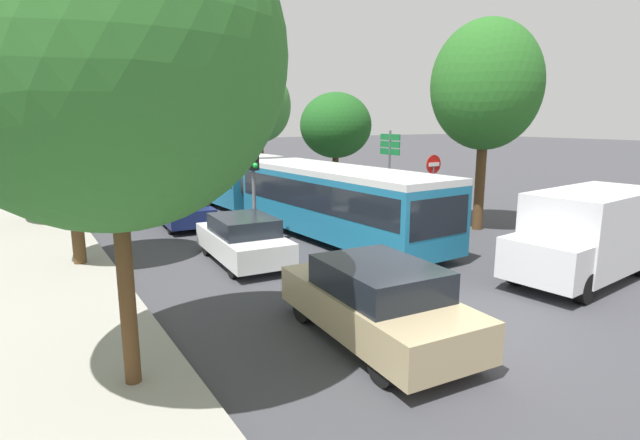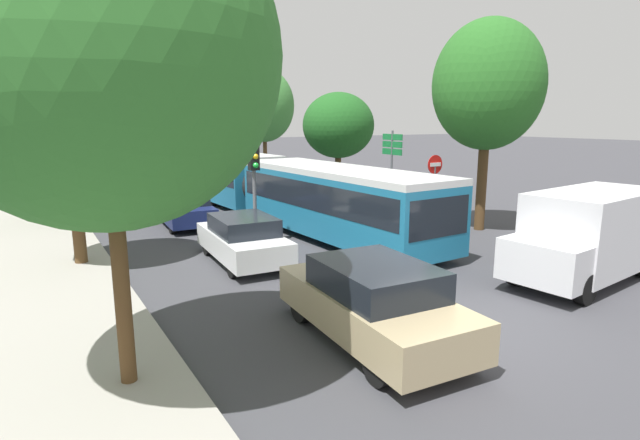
{
  "view_description": "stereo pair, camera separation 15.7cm",
  "coord_description": "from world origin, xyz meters",
  "px_view_note": "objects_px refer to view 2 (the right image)",
  "views": [
    {
      "loc": [
        -7.37,
        -6.59,
        4.1
      ],
      "look_at": [
        0.2,
        5.62,
        1.2
      ],
      "focal_mm": 28.0,
      "sensor_mm": 36.0,
      "label": 1
    },
    {
      "loc": [
        -7.23,
        -6.67,
        4.1
      ],
      "look_at": [
        0.2,
        5.62,
        1.2
      ],
      "focal_mm": 28.0,
      "sensor_mm": 36.0,
      "label": 2
    }
  ],
  "objects_px": {
    "tree_left_mid": "(64,121)",
    "city_bus_rear": "(113,162)",
    "tree_right_far": "(266,107)",
    "tree_left_far": "(41,108)",
    "queued_car_navy": "(184,208)",
    "traffic_light": "(254,170)",
    "no_entry_sign": "(434,180)",
    "white_van": "(590,233)",
    "queued_car_white": "(243,239)",
    "articulated_bus": "(285,187)",
    "tree_right_mid": "(338,126)",
    "queued_car_tan": "(373,302)",
    "tree_right_near": "(488,86)",
    "direction_sign_post": "(392,153)",
    "tree_left_near": "(96,64)",
    "tree_left_distant": "(29,114)"
  },
  "relations": [
    {
      "from": "tree_right_far",
      "to": "tree_left_far",
      "type": "bearing_deg",
      "value": -143.72
    },
    {
      "from": "traffic_light",
      "to": "direction_sign_post",
      "type": "distance_m",
      "value": 9.31
    },
    {
      "from": "tree_left_far",
      "to": "tree_right_far",
      "type": "xyz_separation_m",
      "value": [
        14.44,
        10.6,
        0.42
      ]
    },
    {
      "from": "queued_car_navy",
      "to": "tree_right_mid",
      "type": "distance_m",
      "value": 10.75
    },
    {
      "from": "queued_car_navy",
      "to": "tree_left_distant",
      "type": "distance_m",
      "value": 14.79
    },
    {
      "from": "articulated_bus",
      "to": "white_van",
      "type": "relative_size",
      "value": 3.26
    },
    {
      "from": "traffic_light",
      "to": "tree_left_mid",
      "type": "height_order",
      "value": "tree_left_mid"
    },
    {
      "from": "tree_left_distant",
      "to": "tree_right_far",
      "type": "relative_size",
      "value": 0.91
    },
    {
      "from": "tree_left_mid",
      "to": "queued_car_navy",
      "type": "bearing_deg",
      "value": 44.15
    },
    {
      "from": "queued_car_tan",
      "to": "tree_right_far",
      "type": "xyz_separation_m",
      "value": [
        10.01,
        25.9,
        4.17
      ]
    },
    {
      "from": "tree_right_far",
      "to": "queued_car_navy",
      "type": "bearing_deg",
      "value": -126.15
    },
    {
      "from": "queued_car_tan",
      "to": "queued_car_navy",
      "type": "distance_m",
      "value": 12.19
    },
    {
      "from": "queued_car_tan",
      "to": "tree_right_mid",
      "type": "xyz_separation_m",
      "value": [
        9.61,
        15.88,
        3.0
      ]
    },
    {
      "from": "city_bus_rear",
      "to": "tree_right_mid",
      "type": "xyz_separation_m",
      "value": [
        9.71,
        -12.05,
        2.39
      ]
    },
    {
      "from": "articulated_bus",
      "to": "tree_right_far",
      "type": "distance_m",
      "value": 16.72
    },
    {
      "from": "articulated_bus",
      "to": "direction_sign_post",
      "type": "bearing_deg",
      "value": 92.77
    },
    {
      "from": "tree_left_far",
      "to": "city_bus_rear",
      "type": "bearing_deg",
      "value": 71.07
    },
    {
      "from": "tree_right_mid",
      "to": "tree_right_far",
      "type": "xyz_separation_m",
      "value": [
        0.4,
        10.02,
        1.17
      ]
    },
    {
      "from": "tree_right_near",
      "to": "tree_right_mid",
      "type": "distance_m",
      "value": 10.29
    },
    {
      "from": "queued_car_navy",
      "to": "white_van",
      "type": "height_order",
      "value": "white_van"
    },
    {
      "from": "city_bus_rear",
      "to": "no_entry_sign",
      "type": "xyz_separation_m",
      "value": [
        7.9,
        -21.35,
        0.49
      ]
    },
    {
      "from": "no_entry_sign",
      "to": "tree_left_far",
      "type": "xyz_separation_m",
      "value": [
        -12.23,
        8.73,
        2.65
      ]
    },
    {
      "from": "direction_sign_post",
      "to": "queued_car_navy",
      "type": "bearing_deg",
      "value": -4.24
    },
    {
      "from": "city_bus_rear",
      "to": "tree_left_mid",
      "type": "relative_size",
      "value": 1.86
    },
    {
      "from": "white_van",
      "to": "tree_left_near",
      "type": "bearing_deg",
      "value": -9.14
    },
    {
      "from": "queued_car_navy",
      "to": "tree_left_near",
      "type": "height_order",
      "value": "tree_left_near"
    },
    {
      "from": "articulated_bus",
      "to": "tree_right_mid",
      "type": "xyz_separation_m",
      "value": [
        5.88,
        5.07,
        2.34
      ]
    },
    {
      "from": "queued_car_navy",
      "to": "tree_right_far",
      "type": "bearing_deg",
      "value": -32.3
    },
    {
      "from": "queued_car_white",
      "to": "no_entry_sign",
      "type": "bearing_deg",
      "value": -83.14
    },
    {
      "from": "no_entry_sign",
      "to": "tree_right_far",
      "type": "xyz_separation_m",
      "value": [
        2.21,
        19.32,
        3.07
      ]
    },
    {
      "from": "tree_left_mid",
      "to": "tree_left_far",
      "type": "height_order",
      "value": "tree_left_far"
    },
    {
      "from": "traffic_light",
      "to": "tree_right_far",
      "type": "xyz_separation_m",
      "value": [
        8.94,
        18.14,
        2.45
      ]
    },
    {
      "from": "queued_car_white",
      "to": "queued_car_navy",
      "type": "height_order",
      "value": "queued_car_white"
    },
    {
      "from": "traffic_light",
      "to": "no_entry_sign",
      "type": "xyz_separation_m",
      "value": [
        6.73,
        -1.18,
        -0.62
      ]
    },
    {
      "from": "city_bus_rear",
      "to": "queued_car_navy",
      "type": "height_order",
      "value": "city_bus_rear"
    },
    {
      "from": "traffic_light",
      "to": "tree_right_mid",
      "type": "xyz_separation_m",
      "value": [
        8.54,
        8.12,
        1.28
      ]
    },
    {
      "from": "city_bus_rear",
      "to": "tree_left_far",
      "type": "xyz_separation_m",
      "value": [
        -4.33,
        -12.63,
        3.14
      ]
    },
    {
      "from": "no_entry_sign",
      "to": "queued_car_white",
      "type": "bearing_deg",
      "value": -86.99
    },
    {
      "from": "direction_sign_post",
      "to": "white_van",
      "type": "bearing_deg",
      "value": 77.36
    },
    {
      "from": "tree_left_mid",
      "to": "tree_left_far",
      "type": "bearing_deg",
      "value": 91.58
    },
    {
      "from": "no_entry_sign",
      "to": "tree_left_near",
      "type": "relative_size",
      "value": 0.38
    },
    {
      "from": "tree_right_near",
      "to": "tree_left_far",
      "type": "bearing_deg",
      "value": 145.15
    },
    {
      "from": "tree_right_near",
      "to": "tree_right_mid",
      "type": "height_order",
      "value": "tree_right_near"
    },
    {
      "from": "queued_car_navy",
      "to": "tree_right_far",
      "type": "height_order",
      "value": "tree_right_far"
    },
    {
      "from": "queued_car_tan",
      "to": "tree_left_mid",
      "type": "bearing_deg",
      "value": 31.43
    },
    {
      "from": "queued_car_tan",
      "to": "tree_right_mid",
      "type": "bearing_deg",
      "value": -27.34
    },
    {
      "from": "no_entry_sign",
      "to": "tree_left_near",
      "type": "height_order",
      "value": "tree_left_near"
    },
    {
      "from": "tree_left_near",
      "to": "no_entry_sign",
      "type": "bearing_deg",
      "value": 26.07
    },
    {
      "from": "tree_left_mid",
      "to": "city_bus_rear",
      "type": "bearing_deg",
      "value": 78.23
    },
    {
      "from": "articulated_bus",
      "to": "tree_right_near",
      "type": "height_order",
      "value": "tree_right_near"
    }
  ]
}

